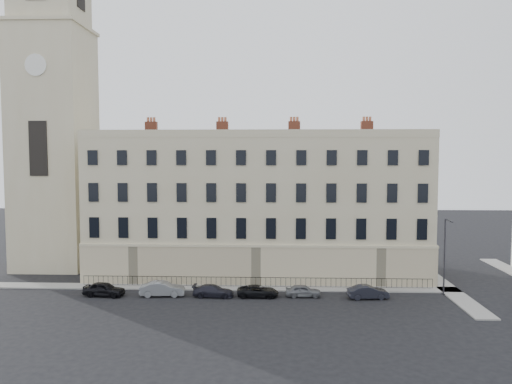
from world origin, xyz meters
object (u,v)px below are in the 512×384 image
streetlamp (445,253)px  car_d (258,291)px  car_f (368,292)px  car_c (213,291)px  car_b (162,289)px  car_a (104,289)px  car_e (303,291)px

streetlamp → car_d: bearing=-170.4°
car_d → car_f: 10.18m
car_d → streetlamp: 17.96m
car_c → car_b: bearing=92.3°
car_c → car_a: bearing=94.1°
car_d → car_f: bearing=-91.7°
car_d → streetlamp: bearing=-86.7°
car_f → streetlamp: bearing=-85.8°
car_f → car_b: bearing=83.2°
car_f → streetlamp: size_ratio=0.51×
car_b → car_d: car_b is taller
car_b → car_f: size_ratio=1.11×
car_b → car_d: (8.99, 0.07, -0.15)m
car_b → streetlamp: 26.80m
car_a → car_d: bearing=-82.2°
car_a → car_c: (10.29, 0.17, -0.10)m
car_b → car_c: bearing=-95.1°
car_b → car_f: 19.17m
car_e → streetlamp: size_ratio=0.46×
car_b → streetlamp: bearing=-91.6°
car_f → streetlamp: streetlamp is taller
car_c → car_e: size_ratio=1.16×
car_a → streetlamp: size_ratio=0.53×
car_e → car_d: bearing=91.0°
car_f → car_d: bearing=82.5°
car_b → car_c: car_b is taller
streetlamp → car_e: bearing=-169.9°
car_c → car_f: size_ratio=1.03×
car_c → car_e: car_e is taller
car_e → car_f: size_ratio=0.89×
car_d → car_e: 4.24m
car_e → car_f: bearing=-95.1°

